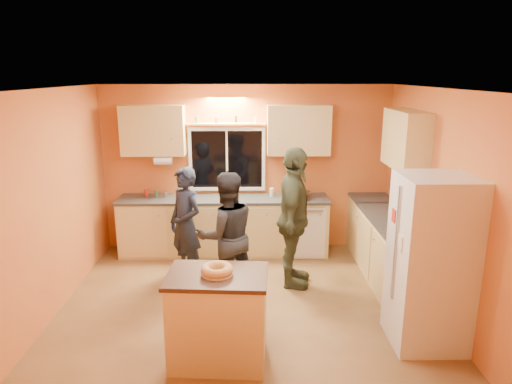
{
  "coord_description": "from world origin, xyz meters",
  "views": [
    {
      "loc": [
        0.04,
        -5.08,
        2.77
      ],
      "look_at": [
        0.13,
        0.4,
        1.33
      ],
      "focal_mm": 32.0,
      "sensor_mm": 36.0,
      "label": 1
    }
  ],
  "objects_px": {
    "person_left": "(186,224)",
    "person_center": "(226,236)",
    "island": "(218,317)",
    "person_right": "(294,218)",
    "refrigerator": "(431,262)"
  },
  "relations": [
    {
      "from": "island",
      "to": "person_right",
      "type": "xyz_separation_m",
      "value": [
        0.89,
        1.66,
        0.46
      ]
    },
    {
      "from": "person_center",
      "to": "person_left",
      "type": "bearing_deg",
      "value": -61.02
    },
    {
      "from": "island",
      "to": "person_right",
      "type": "bearing_deg",
      "value": 65.79
    },
    {
      "from": "person_left",
      "to": "person_center",
      "type": "distance_m",
      "value": 0.78
    },
    {
      "from": "person_center",
      "to": "refrigerator",
      "type": "bearing_deg",
      "value": 134.73
    },
    {
      "from": "island",
      "to": "person_right",
      "type": "height_order",
      "value": "person_right"
    },
    {
      "from": "person_left",
      "to": "person_center",
      "type": "relative_size",
      "value": 0.97
    },
    {
      "from": "person_right",
      "to": "island",
      "type": "bearing_deg",
      "value": 161.12
    },
    {
      "from": "island",
      "to": "refrigerator",
      "type": "bearing_deg",
      "value": 11.8
    },
    {
      "from": "refrigerator",
      "to": "person_left",
      "type": "height_order",
      "value": "refrigerator"
    },
    {
      "from": "island",
      "to": "person_left",
      "type": "height_order",
      "value": "person_left"
    },
    {
      "from": "person_center",
      "to": "person_right",
      "type": "xyz_separation_m",
      "value": [
        0.86,
        0.29,
        0.13
      ]
    },
    {
      "from": "person_left",
      "to": "person_center",
      "type": "bearing_deg",
      "value": 3.09
    },
    {
      "from": "person_left",
      "to": "person_right",
      "type": "height_order",
      "value": "person_right"
    },
    {
      "from": "refrigerator",
      "to": "person_right",
      "type": "distance_m",
      "value": 1.86
    }
  ]
}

